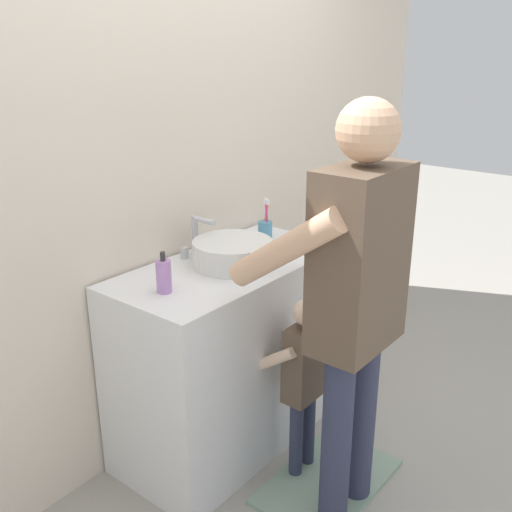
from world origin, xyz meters
The scene contains 10 objects.
ground_plane centered at (0.00, 0.00, 0.00)m, with size 14.00×14.00×0.00m, color #9E998E.
back_wall centered at (0.00, 0.62, 1.35)m, with size 4.40×0.08×2.70m.
vanity_cabinet centered at (0.00, 0.30, 0.45)m, with size 1.12×0.54×0.90m, color white.
sink_basin centered at (0.00, 0.28, 0.95)m, with size 0.35×0.35×0.11m.
faucet centered at (0.00, 0.49, 0.98)m, with size 0.18×0.14×0.18m.
toothbrush_cup centered at (0.36, 0.38, 0.95)m, with size 0.07×0.07×0.21m.
soap_bottle centered at (-0.39, 0.29, 0.96)m, with size 0.06×0.06×0.17m.
bath_mat centered at (0.00, -0.25, 0.01)m, with size 0.64×0.40×0.02m, color gray.
child_toddler centered at (0.00, -0.10, 0.50)m, with size 0.26×0.26×0.83m.
adult_parent centered at (-0.08, -0.36, 0.99)m, with size 0.51×0.54×1.65m.
Camera 1 is at (-1.83, -1.31, 1.81)m, focal length 41.56 mm.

